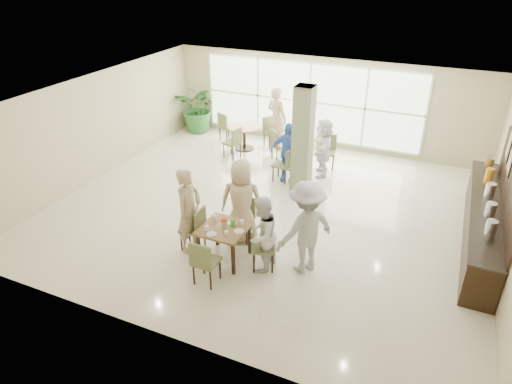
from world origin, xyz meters
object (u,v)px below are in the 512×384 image
at_px(teen_far, 242,201).
at_px(adult_b, 323,147).
at_px(buffet_counter, 484,221).
at_px(teen_left, 189,211).
at_px(main_table, 224,232).
at_px(adult_a, 287,152).
at_px(round_table_right, 297,149).
at_px(adult_standing, 277,119).
at_px(teen_standing, 306,228).
at_px(round_table_left, 244,132).
at_px(potted_plant, 199,108).
at_px(teen_right, 262,234).

xyz_separation_m(teen_far, adult_b, (0.65, 3.83, -0.11)).
bearing_deg(buffet_counter, teen_far, -158.04).
bearing_deg(teen_left, main_table, -89.19).
bearing_deg(teen_left, adult_a, -6.27).
relative_size(round_table_right, buffet_counter, 0.24).
bearing_deg(adult_standing, main_table, 121.78).
distance_m(teen_standing, adult_standing, 6.23).
distance_m(round_table_left, buffet_counter, 7.40).
relative_size(teen_far, adult_a, 1.14).
distance_m(teen_standing, adult_b, 4.41).
bearing_deg(round_table_right, main_table, -88.22).
distance_m(adult_a, adult_standing, 2.27).
xyz_separation_m(round_table_left, teen_far, (2.14, -4.65, 0.37)).
height_order(potted_plant, teen_far, teen_far).
relative_size(round_table_left, teen_right, 0.67).
bearing_deg(teen_left, teen_far, -42.75).
relative_size(main_table, teen_right, 0.58).
height_order(round_table_right, teen_standing, teen_standing).
xyz_separation_m(teen_right, teen_standing, (0.77, 0.32, 0.17)).
bearing_deg(adult_standing, buffet_counter, 171.94).
relative_size(round_table_right, adult_a, 0.69).
relative_size(round_table_left, teen_standing, 0.55).
height_order(main_table, teen_left, teen_left).
distance_m(round_table_left, teen_left, 5.59).
xyz_separation_m(adult_a, adult_b, (0.78, 0.72, -0.00)).
relative_size(buffet_counter, teen_left, 2.56).
xyz_separation_m(round_table_left, adult_b, (2.79, -0.82, 0.25)).
bearing_deg(adult_standing, potted_plant, 12.92).
distance_m(potted_plant, adult_a, 4.72).
xyz_separation_m(potted_plant, teen_standing, (5.80, -5.93, 0.12)).
relative_size(main_table, round_table_right, 0.80).
distance_m(buffet_counter, adult_standing, 6.78).
distance_m(teen_left, adult_b, 4.83).
bearing_deg(round_table_left, teen_standing, -54.08).
bearing_deg(main_table, teen_right, 1.39).
bearing_deg(potted_plant, round_table_right, -20.29).
xyz_separation_m(round_table_right, teen_far, (0.14, -3.95, 0.35)).
bearing_deg(adult_a, round_table_right, 78.55).
distance_m(teen_far, adult_a, 3.11).
height_order(potted_plant, adult_standing, adult_standing).
bearing_deg(round_table_right, adult_b, -8.53).
xyz_separation_m(round_table_right, adult_standing, (-1.09, 1.14, 0.41)).
distance_m(main_table, adult_b, 4.69).
height_order(teen_right, adult_b, adult_b).
bearing_deg(teen_standing, adult_a, -119.25).
distance_m(round_table_left, round_table_right, 2.12).
relative_size(round_table_right, teen_standing, 0.59).
bearing_deg(teen_right, buffet_counter, 127.57).
height_order(round_table_left, teen_left, teen_left).
relative_size(main_table, adult_standing, 0.46).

